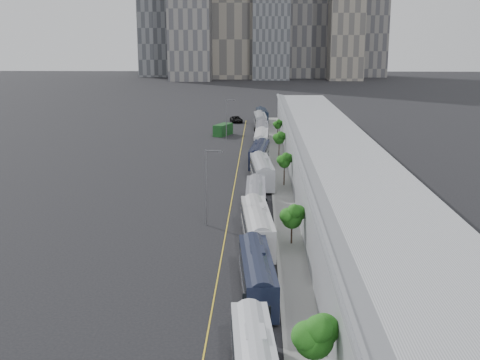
{
  "coord_description": "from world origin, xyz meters",
  "views": [
    {
      "loc": [
        2.25,
        -27.14,
        21.14
      ],
      "look_at": [
        -0.34,
        50.7,
        3.0
      ],
      "focal_mm": 45.0,
      "sensor_mm": 36.0,
      "label": 1
    }
  ],
  "objects_px": {
    "bus_1": "(257,278)",
    "bus_4": "(262,174)",
    "bus_2": "(257,230)",
    "bus_9": "(262,117)",
    "street_lamp_far": "(227,117)",
    "bus_7": "(262,133)",
    "bus_5": "(259,156)",
    "bus_6": "(261,142)",
    "shipping_container": "(223,130)",
    "street_lamp_near": "(208,182)",
    "bus_3": "(256,200)",
    "bus_8": "(260,122)",
    "suv": "(236,119)"
  },
  "relations": [
    {
      "from": "bus_6",
      "to": "shipping_container",
      "type": "relative_size",
      "value": 2.14
    },
    {
      "from": "bus_3",
      "to": "bus_8",
      "type": "bearing_deg",
      "value": 89.42
    },
    {
      "from": "bus_2",
      "to": "bus_4",
      "type": "xyz_separation_m",
      "value": [
        0.56,
        27.45,
        -0.01
      ]
    },
    {
      "from": "street_lamp_near",
      "to": "bus_3",
      "type": "bearing_deg",
      "value": 48.26
    },
    {
      "from": "bus_7",
      "to": "bus_2",
      "type": "bearing_deg",
      "value": -90.28
    },
    {
      "from": "bus_1",
      "to": "shipping_container",
      "type": "distance_m",
      "value": 88.35
    },
    {
      "from": "bus_1",
      "to": "bus_2",
      "type": "height_order",
      "value": "bus_2"
    },
    {
      "from": "bus_2",
      "to": "street_lamp_far",
      "type": "height_order",
      "value": "street_lamp_far"
    },
    {
      "from": "bus_4",
      "to": "bus_2",
      "type": "bearing_deg",
      "value": -95.68
    },
    {
      "from": "bus_9",
      "to": "bus_8",
      "type": "bearing_deg",
      "value": -96.28
    },
    {
      "from": "bus_1",
      "to": "bus_5",
      "type": "bearing_deg",
      "value": 85.31
    },
    {
      "from": "bus_6",
      "to": "bus_7",
      "type": "xyz_separation_m",
      "value": [
        0.23,
        11.85,
        -0.01
      ]
    },
    {
      "from": "bus_3",
      "to": "bus_7",
      "type": "bearing_deg",
      "value": 88.82
    },
    {
      "from": "street_lamp_near",
      "to": "suv",
      "type": "xyz_separation_m",
      "value": [
        -0.25,
        90.54,
        -4.36
      ]
    },
    {
      "from": "bus_4",
      "to": "bus_9",
      "type": "xyz_separation_m",
      "value": [
        0.2,
        70.09,
        -0.13
      ]
    },
    {
      "from": "bus_1",
      "to": "bus_8",
      "type": "distance_m",
      "value": 99.01
    },
    {
      "from": "bus_2",
      "to": "bus_9",
      "type": "relative_size",
      "value": 1.09
    },
    {
      "from": "bus_6",
      "to": "bus_7",
      "type": "relative_size",
      "value": 1.01
    },
    {
      "from": "bus_8",
      "to": "shipping_container",
      "type": "distance_m",
      "value": 13.92
    },
    {
      "from": "bus_4",
      "to": "bus_3",
      "type": "bearing_deg",
      "value": -97.66
    },
    {
      "from": "bus_7",
      "to": "street_lamp_near",
      "type": "relative_size",
      "value": 1.42
    },
    {
      "from": "bus_5",
      "to": "bus_1",
      "type": "bearing_deg",
      "value": -85.4
    },
    {
      "from": "bus_1",
      "to": "suv",
      "type": "height_order",
      "value": "bus_1"
    },
    {
      "from": "bus_7",
      "to": "shipping_container",
      "type": "bearing_deg",
      "value": 144.84
    },
    {
      "from": "bus_5",
      "to": "bus_8",
      "type": "relative_size",
      "value": 1.0
    },
    {
      "from": "bus_1",
      "to": "bus_6",
      "type": "relative_size",
      "value": 0.98
    },
    {
      "from": "bus_6",
      "to": "bus_7",
      "type": "distance_m",
      "value": 11.86
    },
    {
      "from": "street_lamp_near",
      "to": "bus_9",
      "type": "bearing_deg",
      "value": 85.89
    },
    {
      "from": "bus_9",
      "to": "street_lamp_far",
      "type": "bearing_deg",
      "value": -108.65
    },
    {
      "from": "bus_2",
      "to": "bus_5",
      "type": "height_order",
      "value": "bus_2"
    },
    {
      "from": "bus_1",
      "to": "bus_8",
      "type": "xyz_separation_m",
      "value": [
        0.23,
        99.01,
        0.08
      ]
    },
    {
      "from": "bus_9",
      "to": "bus_1",
      "type": "bearing_deg",
      "value": -94.33
    },
    {
      "from": "bus_7",
      "to": "shipping_container",
      "type": "relative_size",
      "value": 2.11
    },
    {
      "from": "suv",
      "to": "bus_5",
      "type": "bearing_deg",
      "value": -95.87
    },
    {
      "from": "bus_3",
      "to": "bus_8",
      "type": "xyz_separation_m",
      "value": [
        0.54,
        73.16,
        0.13
      ]
    },
    {
      "from": "shipping_container",
      "to": "suv",
      "type": "height_order",
      "value": "shipping_container"
    },
    {
      "from": "bus_1",
      "to": "bus_4",
      "type": "height_order",
      "value": "bus_4"
    },
    {
      "from": "bus_3",
      "to": "street_lamp_near",
      "type": "bearing_deg",
      "value": -131.9
    },
    {
      "from": "bus_2",
      "to": "bus_3",
      "type": "xyz_separation_m",
      "value": [
        -0.24,
        13.0,
        -0.17
      ]
    },
    {
      "from": "bus_8",
      "to": "suv",
      "type": "relative_size",
      "value": 2.25
    },
    {
      "from": "bus_7",
      "to": "shipping_container",
      "type": "xyz_separation_m",
      "value": [
        -8.92,
        6.37,
        -0.29
      ]
    },
    {
      "from": "bus_2",
      "to": "bus_6",
      "type": "relative_size",
      "value": 1.05
    },
    {
      "from": "bus_4",
      "to": "bus_8",
      "type": "bearing_deg",
      "value": 85.74
    },
    {
      "from": "bus_6",
      "to": "shipping_container",
      "type": "xyz_separation_m",
      "value": [
        -8.69,
        18.22,
        -0.3
      ]
    },
    {
      "from": "bus_1",
      "to": "bus_3",
      "type": "bearing_deg",
      "value": 86.11
    },
    {
      "from": "bus_3",
      "to": "suv",
      "type": "bearing_deg",
      "value": 93.76
    },
    {
      "from": "bus_2",
      "to": "bus_9",
      "type": "distance_m",
      "value": 97.55
    },
    {
      "from": "bus_2",
      "to": "street_lamp_far",
      "type": "bearing_deg",
      "value": 91.05
    },
    {
      "from": "street_lamp_far",
      "to": "bus_3",
      "type": "bearing_deg",
      "value": -83.22
    },
    {
      "from": "bus_2",
      "to": "bus_8",
      "type": "distance_m",
      "value": 86.16
    }
  ]
}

